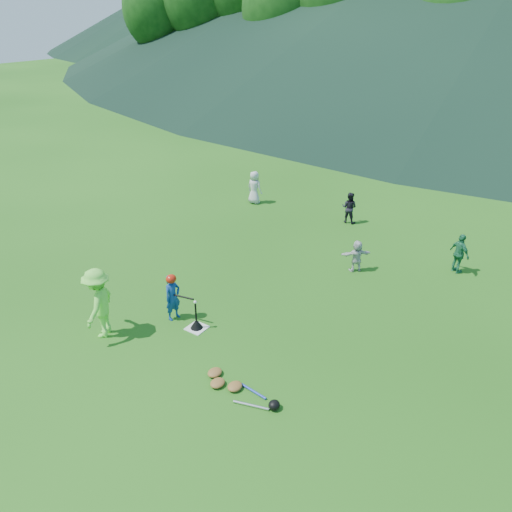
{
  "coord_description": "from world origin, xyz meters",
  "views": [
    {
      "loc": [
        6.76,
        -7.32,
        6.94
      ],
      "look_at": [
        0.0,
        2.5,
        0.9
      ],
      "focal_mm": 35.0,
      "sensor_mm": 36.0,
      "label": 1
    }
  ],
  "objects_px": {
    "home_plate": "(197,328)",
    "batting_tee": "(197,324)",
    "fielder_a": "(254,187)",
    "batter_child": "(173,297)",
    "fielder_d": "(357,256)",
    "adult_coach": "(99,303)",
    "fielder_c": "(459,254)",
    "equipment_pile": "(235,387)",
    "fielder_b": "(349,208)"
  },
  "relations": [
    {
      "from": "home_plate",
      "to": "batting_tee",
      "type": "bearing_deg",
      "value": 0.0
    },
    {
      "from": "fielder_a",
      "to": "batting_tee",
      "type": "relative_size",
      "value": 1.86
    },
    {
      "from": "home_plate",
      "to": "batter_child",
      "type": "height_order",
      "value": "batter_child"
    },
    {
      "from": "fielder_d",
      "to": "batting_tee",
      "type": "bearing_deg",
      "value": 24.46
    },
    {
      "from": "adult_coach",
      "to": "fielder_c",
      "type": "bearing_deg",
      "value": 115.46
    },
    {
      "from": "batting_tee",
      "to": "fielder_a",
      "type": "bearing_deg",
      "value": 115.42
    },
    {
      "from": "fielder_d",
      "to": "home_plate",
      "type": "bearing_deg",
      "value": 24.46
    },
    {
      "from": "home_plate",
      "to": "adult_coach",
      "type": "distance_m",
      "value": 2.33
    },
    {
      "from": "fielder_c",
      "to": "batting_tee",
      "type": "xyz_separation_m",
      "value": [
        -4.34,
        -6.4,
        -0.46
      ]
    },
    {
      "from": "equipment_pile",
      "to": "fielder_a",
      "type": "bearing_deg",
      "value": 122.56
    },
    {
      "from": "fielder_b",
      "to": "fielder_d",
      "type": "xyz_separation_m",
      "value": [
        1.73,
        -3.17,
        -0.08
      ]
    },
    {
      "from": "fielder_d",
      "to": "fielder_c",
      "type": "bearing_deg",
      "value": 168.85
    },
    {
      "from": "batter_child",
      "to": "fielder_c",
      "type": "bearing_deg",
      "value": -30.51
    },
    {
      "from": "fielder_d",
      "to": "equipment_pile",
      "type": "height_order",
      "value": "fielder_d"
    },
    {
      "from": "fielder_d",
      "to": "batting_tee",
      "type": "height_order",
      "value": "fielder_d"
    },
    {
      "from": "fielder_c",
      "to": "fielder_b",
      "type": "bearing_deg",
      "value": 12.12
    },
    {
      "from": "home_plate",
      "to": "adult_coach",
      "type": "height_order",
      "value": "adult_coach"
    },
    {
      "from": "home_plate",
      "to": "adult_coach",
      "type": "relative_size",
      "value": 0.26
    },
    {
      "from": "batter_child",
      "to": "fielder_b",
      "type": "distance_m",
      "value": 8.03
    },
    {
      "from": "equipment_pile",
      "to": "batting_tee",
      "type": "bearing_deg",
      "value": 149.6
    },
    {
      "from": "home_plate",
      "to": "batter_child",
      "type": "relative_size",
      "value": 0.38
    },
    {
      "from": "fielder_c",
      "to": "batting_tee",
      "type": "bearing_deg",
      "value": 89.0
    },
    {
      "from": "fielder_b",
      "to": "fielder_c",
      "type": "xyz_separation_m",
      "value": [
        4.16,
        -1.6,
        0.03
      ]
    },
    {
      "from": "fielder_d",
      "to": "batting_tee",
      "type": "distance_m",
      "value": 5.2
    },
    {
      "from": "fielder_c",
      "to": "batting_tee",
      "type": "relative_size",
      "value": 1.74
    },
    {
      "from": "fielder_c",
      "to": "adult_coach",
      "type": "bearing_deg",
      "value": 85.71
    },
    {
      "from": "home_plate",
      "to": "batting_tee",
      "type": "height_order",
      "value": "batting_tee"
    },
    {
      "from": "equipment_pile",
      "to": "fielder_b",
      "type": "bearing_deg",
      "value": 101.28
    },
    {
      "from": "fielder_a",
      "to": "fielder_b",
      "type": "height_order",
      "value": "fielder_a"
    },
    {
      "from": "fielder_a",
      "to": "fielder_c",
      "type": "bearing_deg",
      "value": 173.81
    },
    {
      "from": "fielder_c",
      "to": "equipment_pile",
      "type": "relative_size",
      "value": 0.66
    },
    {
      "from": "home_plate",
      "to": "equipment_pile",
      "type": "xyz_separation_m",
      "value": [
        2.01,
        -1.18,
        0.06
      ]
    },
    {
      "from": "fielder_b",
      "to": "equipment_pile",
      "type": "bearing_deg",
      "value": 95.59
    },
    {
      "from": "batter_child",
      "to": "adult_coach",
      "type": "distance_m",
      "value": 1.72
    },
    {
      "from": "equipment_pile",
      "to": "adult_coach",
      "type": "bearing_deg",
      "value": -176.26
    },
    {
      "from": "batter_child",
      "to": "batting_tee",
      "type": "height_order",
      "value": "batter_child"
    },
    {
      "from": "adult_coach",
      "to": "fielder_b",
      "type": "bearing_deg",
      "value": 141.94
    },
    {
      "from": "fielder_d",
      "to": "equipment_pile",
      "type": "distance_m",
      "value": 6.03
    },
    {
      "from": "fielder_a",
      "to": "fielder_d",
      "type": "bearing_deg",
      "value": 155.73
    },
    {
      "from": "fielder_c",
      "to": "equipment_pile",
      "type": "bearing_deg",
      "value": 106.05
    },
    {
      "from": "fielder_a",
      "to": "fielder_c",
      "type": "height_order",
      "value": "fielder_a"
    },
    {
      "from": "adult_coach",
      "to": "fielder_a",
      "type": "height_order",
      "value": "adult_coach"
    },
    {
      "from": "fielder_c",
      "to": "fielder_d",
      "type": "relative_size",
      "value": 1.24
    },
    {
      "from": "fielder_d",
      "to": "fielder_a",
      "type": "bearing_deg",
      "value": -71.34
    },
    {
      "from": "fielder_a",
      "to": "fielder_c",
      "type": "distance_m",
      "value": 8.11
    },
    {
      "from": "fielder_d",
      "to": "equipment_pile",
      "type": "relative_size",
      "value": 0.53
    },
    {
      "from": "home_plate",
      "to": "fielder_d",
      "type": "height_order",
      "value": "fielder_d"
    },
    {
      "from": "batter_child",
      "to": "fielder_b",
      "type": "xyz_separation_m",
      "value": [
        0.93,
        7.98,
        -0.03
      ]
    },
    {
      "from": "fielder_c",
      "to": "fielder_d",
      "type": "xyz_separation_m",
      "value": [
        -2.44,
        -1.57,
        -0.12
      ]
    },
    {
      "from": "adult_coach",
      "to": "fielder_d",
      "type": "distance_m",
      "value": 7.2
    }
  ]
}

